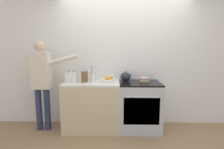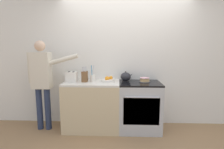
% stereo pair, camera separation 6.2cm
% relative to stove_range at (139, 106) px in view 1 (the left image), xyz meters
% --- Properties ---
extents(ground_plane, '(16.00, 16.00, 0.00)m').
position_rel_stove_range_xyz_m(ground_plane, '(-0.26, -0.30, -0.46)').
color(ground_plane, '#93704C').
extents(wall_back, '(8.00, 0.04, 2.60)m').
position_rel_stove_range_xyz_m(wall_back, '(-0.26, 0.32, 0.84)').
color(wall_back, silver).
rests_on(wall_back, ground_plane).
extents(counter_cabinet, '(1.04, 0.60, 0.91)m').
position_rel_stove_range_xyz_m(counter_cabinet, '(-0.90, 0.00, -0.00)').
color(counter_cabinet, beige).
rests_on(counter_cabinet, ground_plane).
extents(stove_range, '(0.76, 0.63, 0.91)m').
position_rel_stove_range_xyz_m(stove_range, '(0.00, 0.00, 0.00)').
color(stove_range, '#B7BABF').
rests_on(stove_range, ground_plane).
extents(layer_cake, '(0.21, 0.21, 0.08)m').
position_rel_stove_range_xyz_m(layer_cake, '(0.09, 0.06, 0.50)').
color(layer_cake, '#4C4C51').
rests_on(layer_cake, stove_range).
extents(tea_kettle, '(0.24, 0.20, 0.19)m').
position_rel_stove_range_xyz_m(tea_kettle, '(-0.26, 0.13, 0.54)').
color(tea_kettle, '#232328').
rests_on(tea_kettle, stove_range).
extents(knife_block, '(0.10, 0.14, 0.29)m').
position_rel_stove_range_xyz_m(knife_block, '(-1.03, 0.04, 0.56)').
color(knife_block, brown).
rests_on(knife_block, counter_cabinet).
extents(utensil_crock, '(0.09, 0.09, 0.31)m').
position_rel_stove_range_xyz_m(utensil_crock, '(-0.89, 0.08, 0.53)').
color(utensil_crock, silver).
rests_on(utensil_crock, counter_cabinet).
extents(fruit_bowl, '(0.26, 0.26, 0.11)m').
position_rel_stove_range_xyz_m(fruit_bowl, '(-0.60, 0.04, 0.49)').
color(fruit_bowl, silver).
rests_on(fruit_bowl, counter_cabinet).
extents(toaster, '(0.22, 0.12, 0.20)m').
position_rel_stove_range_xyz_m(toaster, '(-1.28, 0.01, 0.55)').
color(toaster, silver).
rests_on(toaster, counter_cabinet).
extents(person_baker, '(0.94, 0.20, 1.68)m').
position_rel_stove_range_xyz_m(person_baker, '(-1.81, -0.05, 0.55)').
color(person_baker, '#283351').
rests_on(person_baker, ground_plane).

